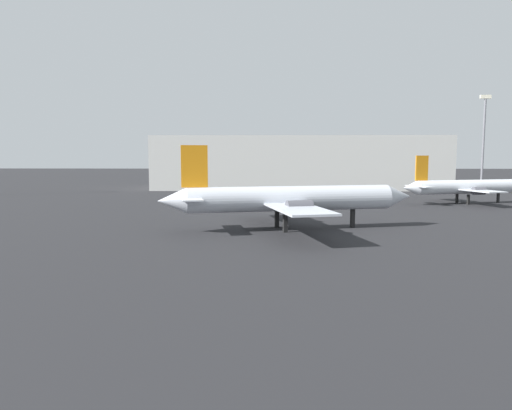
# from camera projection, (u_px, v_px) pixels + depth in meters

# --- Properties ---
(airplane_on_taxiway) EXTENTS (29.07, 24.26, 9.34)m
(airplane_on_taxiway) POSITION_uv_depth(u_px,v_px,m) (288.00, 199.00, 51.83)
(airplane_on_taxiway) COLOR silver
(airplane_on_taxiway) RESTS_ON ground_plane
(airplane_distant) EXTENTS (24.84, 16.77, 8.29)m
(airplane_distant) POSITION_uv_depth(u_px,v_px,m) (467.00, 187.00, 80.37)
(airplane_distant) COLOR silver
(airplane_distant) RESTS_ON ground_plane
(light_mast_right) EXTENTS (2.40, 0.50, 21.75)m
(light_mast_right) POSITION_uv_depth(u_px,v_px,m) (484.00, 138.00, 104.68)
(light_mast_right) COLOR slate
(light_mast_right) RESTS_ON ground_plane
(terminal_building) EXTENTS (71.58, 21.54, 13.06)m
(terminal_building) POSITION_uv_depth(u_px,v_px,m) (298.00, 163.00, 119.24)
(terminal_building) COLOR #B7B7B2
(terminal_building) RESTS_ON ground_plane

